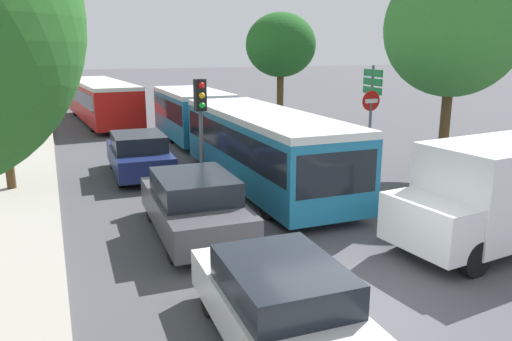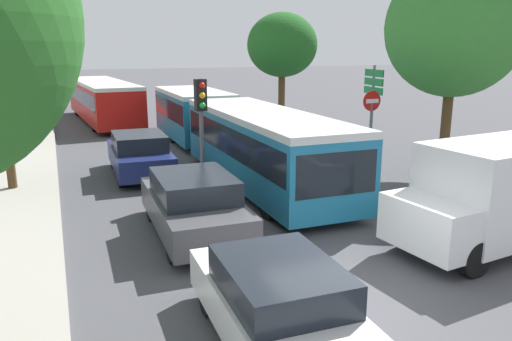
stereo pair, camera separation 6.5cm
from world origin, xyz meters
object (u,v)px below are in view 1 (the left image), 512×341
white_van (504,190)px  direction_sign_post (372,92)px  city_bus_rear (101,99)px  tree_right_mid (281,45)px  no_entry_sign (370,118)px  queued_car_graphite (194,205)px  traffic_light (201,111)px  queued_car_navy (139,154)px  queued_car_white (280,305)px  articulated_bus (227,128)px  tree_left_far (24,50)px  tree_left_distant (20,46)px  tree_right_near (452,32)px

white_van → direction_sign_post: direction_sign_post is taller
city_bus_rear → tree_right_mid: size_ratio=1.84×
white_van → no_entry_sign: size_ratio=1.84×
queued_car_graphite → traffic_light: (1.13, 3.15, 1.75)m
tree_right_mid → queued_car_navy: bearing=-138.8°
city_bus_rear → queued_car_white: bearing=176.0°
articulated_bus → tree_right_mid: size_ratio=2.62×
queued_car_white → tree_right_mid: (8.80, 18.82, 3.70)m
tree_left_far → tree_left_distant: (-0.57, 10.36, 0.22)m
tree_right_mid → queued_car_graphite: bearing=-122.0°
articulated_bus → traffic_light: traffic_light is taller
queued_car_white → white_van: (6.20, 1.75, 0.55)m
city_bus_rear → queued_car_navy: city_bus_rear is taller
articulated_bus → traffic_light: bearing=-29.0°
queued_car_white → tree_right_near: bearing=-51.3°
white_van → traffic_light: traffic_light is taller
tree_right_mid → no_entry_sign: bearing=-97.2°
tree_left_far → no_entry_sign: bearing=-43.1°
queued_car_navy → white_van: white_van is taller
queued_car_graphite → queued_car_navy: 6.16m
tree_left_distant → traffic_light: bearing=-75.8°
traffic_light → city_bus_rear: bearing=-178.6°
direction_sign_post → tree_left_distant: tree_left_distant is taller
queued_car_white → queued_car_navy: 10.98m
no_entry_sign → queued_car_graphite: bearing=-62.7°
queued_car_graphite → tree_left_far: size_ratio=0.70×
direction_sign_post → no_entry_sign: bearing=60.1°
tree_left_distant → tree_right_mid: (13.03, -10.66, 0.00)m
no_entry_sign → tree_right_near: 3.77m
city_bus_rear → white_van: city_bus_rear is taller
tree_left_distant → no_entry_sign: bearing=-60.6°
queued_car_white → traffic_light: (1.20, 7.98, 1.81)m
queued_car_navy → direction_sign_post: bearing=-89.6°
direction_sign_post → white_van: bearing=78.4°
queued_car_white → white_van: white_van is taller
queued_car_white → traffic_light: traffic_light is taller
queued_car_graphite → white_van: white_van is taller
traffic_light → tree_left_distant: (-5.42, 21.50, 1.88)m
no_entry_sign → direction_sign_post: bearing=144.3°
queued_car_navy → tree_left_distant: bearing=14.1°
city_bus_rear → queued_car_navy: 13.60m
tree_left_far → tree_right_mid: (12.46, -0.30, 0.22)m
tree_right_mid → queued_car_white: bearing=-115.1°
queued_car_navy → tree_left_distant: (-4.07, 18.50, 3.64)m
tree_right_mid → tree_left_distant: bearing=140.7°
queued_car_graphite → no_entry_sign: (7.45, 3.85, 1.13)m
queued_car_graphite → direction_sign_post: (8.97, 5.96, 1.82)m
city_bus_rear → queued_car_white: city_bus_rear is taller
city_bus_rear → tree_right_mid: tree_right_mid is taller
tree_right_near → city_bus_rear: bearing=118.2°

